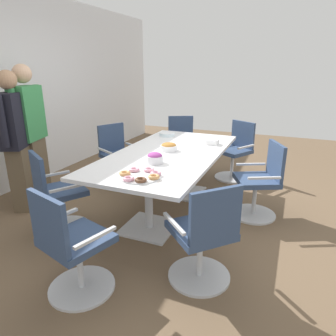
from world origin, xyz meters
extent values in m
cube|color=brown|center=(0.00, 0.00, -0.01)|extent=(10.00, 10.00, 0.01)
cube|color=white|center=(0.00, 2.40, 1.40)|extent=(8.00, 0.10, 2.80)
cube|color=white|center=(0.00, 0.00, 0.73)|extent=(2.40, 1.20, 0.04)
cube|color=silver|center=(-0.55, 0.00, 0.01)|extent=(0.56, 0.56, 0.02)
cylinder|color=silver|center=(-0.55, 0.00, 0.37)|extent=(0.09, 0.09, 0.69)
cube|color=silver|center=(0.55, 0.00, 0.01)|extent=(0.56, 0.56, 0.02)
cylinder|color=silver|center=(0.55, 0.00, 0.37)|extent=(0.09, 0.09, 0.69)
cylinder|color=silver|center=(-1.13, -0.76, 0.01)|extent=(0.76, 0.76, 0.02)
cylinder|color=silver|center=(-1.13, -0.76, 0.23)|extent=(0.05, 0.05, 0.41)
cube|color=#33476B|center=(-1.13, -0.76, 0.46)|extent=(0.65, 0.65, 0.06)
cube|color=#33476B|center=(-1.28, -0.92, 0.70)|extent=(0.34, 0.33, 0.42)
cube|color=silver|center=(-1.31, -0.60, 0.58)|extent=(0.28, 0.29, 0.02)
cube|color=silver|center=(-0.95, -0.93, 0.58)|extent=(0.28, 0.29, 0.02)
cylinder|color=silver|center=(0.23, -1.04, 0.01)|extent=(0.72, 0.72, 0.02)
cylinder|color=silver|center=(0.23, -1.04, 0.23)|extent=(0.05, 0.05, 0.41)
cube|color=#33476B|center=(0.23, -1.04, 0.46)|extent=(0.61, 0.61, 0.06)
cube|color=#33476B|center=(0.33, -1.23, 0.70)|extent=(0.41, 0.22, 0.42)
cube|color=silver|center=(0.01, -1.14, 0.58)|extent=(0.19, 0.34, 0.02)
cube|color=silver|center=(0.46, -0.93, 0.58)|extent=(0.19, 0.34, 0.02)
cylinder|color=silver|center=(1.42, -0.53, 0.01)|extent=(0.74, 0.74, 0.02)
cylinder|color=silver|center=(1.42, -0.53, 0.23)|extent=(0.05, 0.05, 0.41)
cube|color=#33476B|center=(1.42, -0.53, 0.46)|extent=(0.63, 0.63, 0.06)
cube|color=#33476B|center=(1.61, -0.64, 0.70)|extent=(0.25, 0.40, 0.42)
cube|color=silver|center=(1.30, -0.74, 0.58)|extent=(0.33, 0.21, 0.02)
cube|color=silver|center=(1.55, -0.32, 0.58)|extent=(0.33, 0.21, 0.02)
cylinder|color=silver|center=(1.54, 0.38, 0.01)|extent=(0.73, 0.73, 0.02)
cylinder|color=silver|center=(1.54, 0.38, 0.23)|extent=(0.05, 0.05, 0.41)
cube|color=#33476B|center=(1.54, 0.38, 0.46)|extent=(0.62, 0.62, 0.06)
cube|color=#33476B|center=(1.73, 0.48, 0.70)|extent=(0.24, 0.40, 0.42)
cube|color=silver|center=(1.66, 0.16, 0.58)|extent=(0.34, 0.20, 0.02)
cube|color=silver|center=(1.43, 0.59, 0.58)|extent=(0.34, 0.20, 0.02)
cylinder|color=silver|center=(0.50, 1.00, 0.01)|extent=(0.72, 0.72, 0.02)
cylinder|color=silver|center=(0.50, 1.00, 0.23)|extent=(0.05, 0.05, 0.41)
cube|color=#33476B|center=(0.50, 1.00, 0.46)|extent=(0.62, 0.62, 0.06)
cube|color=#33476B|center=(0.59, 1.19, 0.70)|extent=(0.41, 0.23, 0.42)
cube|color=silver|center=(0.72, 0.89, 0.58)|extent=(0.19, 0.34, 0.02)
cube|color=silver|center=(0.28, 1.11, 0.58)|extent=(0.19, 0.34, 0.02)
cylinder|color=silver|center=(-0.92, 0.87, 0.01)|extent=(0.74, 0.74, 0.02)
cylinder|color=silver|center=(-0.92, 0.87, 0.23)|extent=(0.05, 0.05, 0.41)
cube|color=#33476B|center=(-0.92, 0.87, 0.46)|extent=(0.63, 0.63, 0.06)
cube|color=#33476B|center=(-1.10, 0.98, 0.70)|extent=(0.26, 0.39, 0.42)
cube|color=silver|center=(-0.79, 1.08, 0.58)|extent=(0.33, 0.22, 0.02)
cube|color=silver|center=(-1.05, 0.66, 0.58)|extent=(0.33, 0.22, 0.02)
cylinder|color=silver|center=(-1.64, 0.09, 0.01)|extent=(0.67, 0.67, 0.02)
cylinder|color=silver|center=(-1.64, 0.09, 0.23)|extent=(0.05, 0.05, 0.41)
cube|color=#33476B|center=(-1.64, 0.09, 0.46)|extent=(0.57, 0.57, 0.06)
cube|color=#33476B|center=(-1.85, 0.15, 0.70)|extent=(0.16, 0.43, 0.42)
cube|color=silver|center=(-1.58, 0.32, 0.58)|extent=(0.36, 0.13, 0.02)
cube|color=silver|center=(-1.71, -0.15, 0.58)|extent=(0.36, 0.13, 0.02)
cube|color=brown|center=(-0.68, 1.69, 0.41)|extent=(0.37, 0.32, 0.81)
cube|color=black|center=(-0.68, 1.69, 1.14)|extent=(0.49, 0.38, 0.64)
sphere|color=tan|center=(-0.68, 1.69, 1.60)|extent=(0.22, 0.22, 0.22)
cylinder|color=black|center=(-0.44, 1.81, 1.17)|extent=(0.11, 0.11, 0.58)
cylinder|color=black|center=(-0.93, 1.58, 1.17)|extent=(0.11, 0.11, 0.58)
cube|color=brown|center=(-0.42, 1.74, 0.42)|extent=(0.36, 0.28, 0.85)
cube|color=#388C4C|center=(-0.42, 1.74, 1.18)|extent=(0.48, 0.33, 0.67)
sphere|color=#DBAD89|center=(-0.42, 1.74, 1.66)|extent=(0.23, 0.23, 0.23)
cylinder|color=#388C4C|center=(-0.16, 1.81, 1.21)|extent=(0.10, 0.10, 0.60)
cylinder|color=#388C4C|center=(-0.67, 1.67, 1.21)|extent=(0.10, 0.10, 0.60)
cylinder|color=white|center=(0.08, 0.02, 0.78)|extent=(0.21, 0.21, 0.07)
ellipsoid|color=#AD702D|center=(0.08, 0.02, 0.82)|extent=(0.18, 0.18, 0.06)
cylinder|color=white|center=(-0.45, -0.03, 0.79)|extent=(0.18, 0.18, 0.08)
ellipsoid|color=#9E3D8E|center=(-0.45, -0.03, 0.83)|extent=(0.16, 0.16, 0.07)
cylinder|color=white|center=(-0.89, -0.08, 0.76)|extent=(0.40, 0.40, 0.01)
torus|color=pink|center=(-0.74, -0.11, 0.78)|extent=(0.11, 0.11, 0.03)
torus|color=pink|center=(-0.79, 0.03, 0.78)|extent=(0.11, 0.11, 0.03)
torus|color=tan|center=(-0.92, 0.06, 0.78)|extent=(0.11, 0.11, 0.03)
torus|color=pink|center=(-1.03, -0.04, 0.78)|extent=(0.11, 0.11, 0.03)
torus|color=brown|center=(-1.02, -0.16, 0.78)|extent=(0.11, 0.11, 0.03)
torus|color=tan|center=(-0.90, -0.24, 0.78)|extent=(0.11, 0.11, 0.03)
torus|color=pink|center=(-0.80, -0.21, 0.78)|extent=(0.11, 0.11, 0.03)
cylinder|color=white|center=(0.82, 0.36, 0.75)|extent=(0.23, 0.23, 0.01)
cylinder|color=silver|center=(0.82, 0.36, 0.76)|extent=(0.23, 0.23, 0.01)
cylinder|color=white|center=(0.82, 0.36, 0.77)|extent=(0.23, 0.23, 0.01)
cylinder|color=silver|center=(0.82, 0.36, 0.77)|extent=(0.23, 0.23, 0.01)
cylinder|color=white|center=(0.82, 0.36, 0.78)|extent=(0.23, 0.23, 0.01)
cylinder|color=silver|center=(0.82, 0.36, 0.78)|extent=(0.23, 0.23, 0.01)
cylinder|color=white|center=(0.82, 0.36, 0.79)|extent=(0.23, 0.23, 0.01)
cylinder|color=silver|center=(0.82, 0.36, 0.80)|extent=(0.23, 0.23, 0.01)
cylinder|color=white|center=(0.82, 0.36, 0.80)|extent=(0.23, 0.23, 0.01)
cube|color=white|center=(0.59, -0.40, 0.79)|extent=(0.15, 0.15, 0.07)
camera|label=1|loc=(-3.27, -1.36, 1.76)|focal=32.37mm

